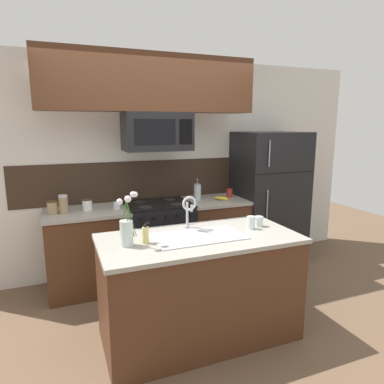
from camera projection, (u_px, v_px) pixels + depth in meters
ground_plane at (185, 315)px, 3.34m from camera, size 10.00×10.00×0.00m
rear_partition at (172, 166)px, 4.36m from camera, size 5.20×0.10×2.60m
splash_band at (150, 180)px, 4.23m from camera, size 3.18×0.01×0.48m
back_counter_left at (88, 250)px, 3.78m from camera, size 0.89×0.65×0.91m
back_counter_right at (215, 234)px, 4.34m from camera, size 0.74×0.65×0.91m
stove_range at (159, 241)px, 4.07m from camera, size 0.76×0.64×0.93m
microwave at (157, 132)px, 3.80m from camera, size 0.74×0.40×0.42m
upper_cabinet_band at (150, 83)px, 3.65m from camera, size 2.33×0.34×0.60m
refrigerator at (268, 198)px, 4.56m from camera, size 0.86×0.74×1.73m
storage_jar_tall at (53, 207)px, 3.54m from camera, size 0.11×0.11×0.14m
storage_jar_medium at (63, 204)px, 3.57m from camera, size 0.09×0.09×0.19m
storage_jar_short at (87, 205)px, 3.70m from camera, size 0.10×0.10×0.12m
storage_jar_squat at (117, 204)px, 3.78m from camera, size 0.08×0.08×0.10m
banana_bunch at (222, 198)px, 4.21m from camera, size 0.19×0.13×0.08m
french_press at (197, 192)px, 4.21m from camera, size 0.09×0.09×0.27m
coffee_tin at (230, 193)px, 4.37m from camera, size 0.08×0.08×0.11m
island_counter at (200, 287)px, 2.93m from camera, size 1.65×0.81×0.91m
kitchen_sink at (198, 244)px, 2.85m from camera, size 0.76×0.43×0.16m
sink_faucet at (189, 208)px, 2.99m from camera, size 0.14×0.14×0.31m
dish_soap_bottle at (146, 235)px, 2.67m from camera, size 0.06×0.05×0.16m
drinking_glass at (251, 223)px, 3.04m from camera, size 0.07×0.07×0.11m
spare_glass at (259, 221)px, 3.12m from camera, size 0.07×0.07×0.09m
flower_vase at (127, 230)px, 2.60m from camera, size 0.15×0.16×0.42m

